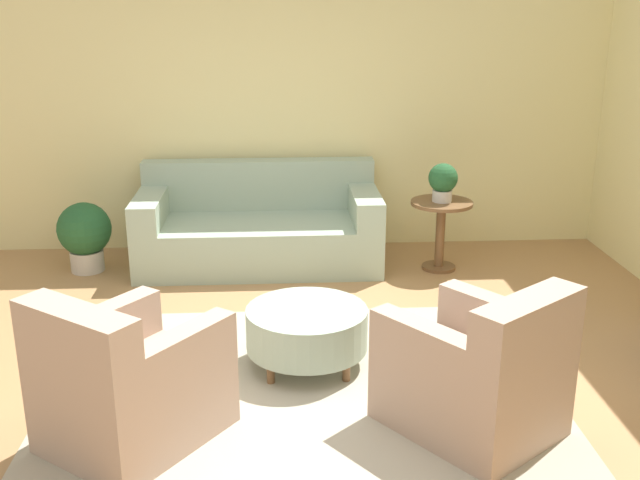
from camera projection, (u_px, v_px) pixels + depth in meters
ground_plane at (301, 382)px, 4.65m from camera, size 16.00×16.00×0.00m
wall_back at (289, 98)px, 6.89m from camera, size 9.49×0.12×2.80m
rug at (301, 381)px, 4.65m from camera, size 3.03×2.21×0.01m
couch at (259, 229)px, 6.68m from camera, size 2.11×0.99×0.87m
armchair_left at (127, 386)px, 3.92m from camera, size 1.09×1.12×0.86m
armchair_right at (478, 375)px, 4.03m from camera, size 1.09×1.12×0.86m
ottoman_table at (307, 328)px, 4.79m from camera, size 0.78×0.78×0.39m
side_table at (441, 223)px, 6.48m from camera, size 0.53×0.53×0.62m
potted_plant_on_side_table at (443, 181)px, 6.36m from camera, size 0.25×0.25×0.33m
potted_plant_floor at (85, 233)px, 6.46m from camera, size 0.46×0.46×0.61m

